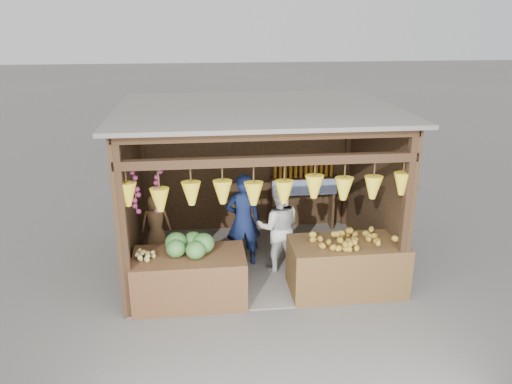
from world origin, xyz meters
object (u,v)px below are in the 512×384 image
at_px(counter_left, 190,278).
at_px(vendor_seated, 156,223).
at_px(counter_right, 347,266).
at_px(man_standing, 243,220).
at_px(woman_standing, 279,227).

xyz_separation_m(counter_left, vendor_seated, (-0.55, 1.16, 0.42)).
bearing_deg(counter_right, man_standing, 145.46).
height_order(counter_left, woman_standing, woman_standing).
bearing_deg(woman_standing, counter_left, 36.57).
bearing_deg(man_standing, counter_left, 45.63).
height_order(counter_left, man_standing, man_standing).
xyz_separation_m(counter_left, counter_right, (2.36, 0.04, 0.03)).
relative_size(man_standing, vendor_seated, 1.62).
bearing_deg(woman_standing, vendor_seated, -2.90).
relative_size(woman_standing, vendor_seated, 1.51).
distance_m(counter_left, counter_right, 2.36).
xyz_separation_m(counter_left, woman_standing, (1.43, 0.84, 0.37)).
relative_size(counter_left, counter_right, 0.94).
bearing_deg(counter_right, counter_left, -179.07).
bearing_deg(counter_left, woman_standing, 30.24).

